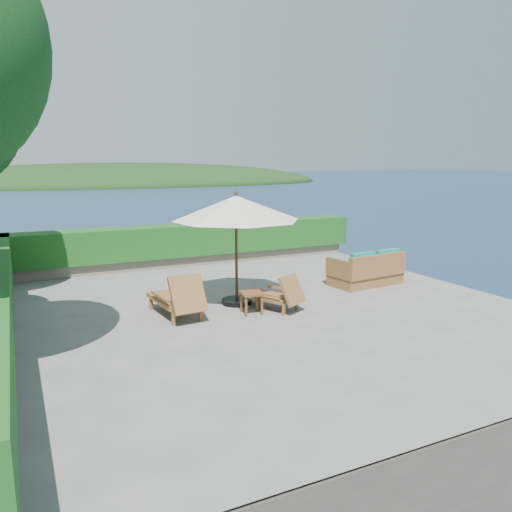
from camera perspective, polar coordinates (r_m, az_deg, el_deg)
name	(u,v)px	position (r m, az deg, el deg)	size (l,w,h in m)	color
ground	(259,309)	(11.71, 0.40, -6.06)	(12.00, 12.00, 0.00)	gray
foundation	(259,371)	(12.25, 0.39, -13.03)	(12.00, 12.00, 3.00)	#544D43
ocean	(259,427)	(12.90, 0.38, -18.93)	(600.00, 600.00, 0.00)	#172747
offshore_island	(124,184)	(153.15, -14.83, 7.95)	(126.00, 57.60, 12.60)	black
planter_wall_far	(185,260)	(16.73, -8.16, -0.44)	(12.00, 0.60, 0.36)	gray
hedge_far	(184,240)	(16.62, -8.22, 1.83)	(12.40, 0.90, 1.00)	#174714
patio_umbrella	(236,209)	(11.72, -2.29, 5.37)	(3.67, 3.67, 2.71)	black
lounge_left	(178,298)	(11.16, -8.95, -4.74)	(0.91, 1.86, 1.04)	brown
lounge_right	(275,294)	(11.60, 2.23, -4.39)	(1.20, 1.61, 0.86)	brown
side_table	(251,296)	(11.25, -0.52, -4.59)	(0.53, 0.53, 0.50)	brown
wicker_loveseat	(367,271)	(14.23, 12.59, -1.69)	(2.14, 1.25, 1.00)	brown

